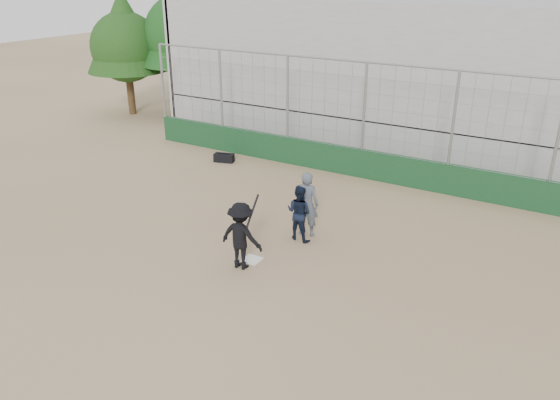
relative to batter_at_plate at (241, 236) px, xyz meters
The scene contains 10 objects.
ground 0.95m from the batter_at_plate, 85.10° to the left, with size 90.00×90.00×0.00m, color #7E6344.
home_plate 0.94m from the batter_at_plate, 85.10° to the left, with size 0.44×0.44×0.02m, color white.
backstop 7.40m from the batter_at_plate, 89.73° to the left, with size 18.10×0.25×4.04m.
bleachers 12.52m from the batter_at_plate, 89.84° to the left, with size 20.25×6.70×6.98m.
tree_left 16.21m from the batter_at_plate, 133.89° to the left, with size 4.48×4.48×7.00m.
tree_right 16.96m from the batter_at_plate, 143.67° to the left, with size 3.84×3.84×6.00m.
batter_at_plate is the anchor object (origin of this frame).
catcher_crouched 2.10m from the batter_at_plate, 76.25° to the left, with size 0.84×0.70×1.08m.
umpire 2.44m from the batter_at_plate, 77.50° to the left, with size 0.68×0.44×1.67m, color #4A535D.
equipment_bag 8.06m from the batter_at_plate, 129.19° to the left, with size 0.82×0.51×0.36m.
Camera 1 is at (6.82, -10.10, 6.87)m, focal length 35.00 mm.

